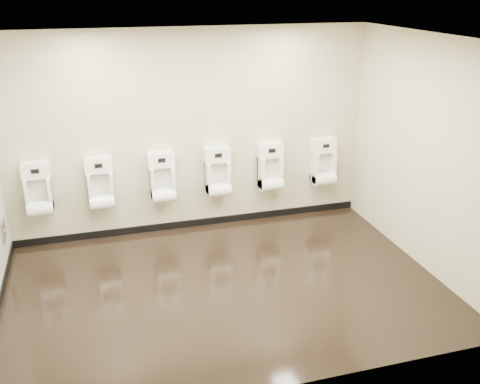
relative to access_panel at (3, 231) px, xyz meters
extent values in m
cube|color=black|center=(2.48, -1.20, -0.50)|extent=(5.00, 3.50, 0.00)
cube|color=white|center=(2.48, -1.20, 2.30)|extent=(5.00, 3.50, 0.00)
cube|color=#BFB792|center=(2.48, 0.55, 0.90)|extent=(5.00, 0.02, 2.80)
cube|color=#BFB792|center=(2.48, -2.95, 0.90)|extent=(5.00, 0.02, 2.80)
cube|color=#BFB792|center=(4.98, -1.20, 0.90)|extent=(0.02, 3.50, 2.80)
cube|color=black|center=(2.48, 0.54, -0.45)|extent=(5.00, 0.02, 0.10)
cube|color=#9E9EA3|center=(0.00, 0.00, 0.00)|extent=(0.03, 0.25, 0.25)
cylinder|color=silver|center=(0.02, 0.00, 0.00)|extent=(0.02, 0.04, 0.04)
cube|color=white|center=(0.42, 0.43, 0.26)|extent=(0.32, 0.23, 0.45)
cube|color=silver|center=(0.42, 0.51, 0.30)|extent=(0.24, 0.01, 0.33)
cylinder|color=white|center=(0.42, 0.37, 0.09)|extent=(0.32, 0.20, 0.20)
cube|color=white|center=(0.42, 0.47, 0.58)|extent=(0.36, 0.17, 0.20)
cube|color=black|center=(0.42, 0.37, 0.60)|extent=(0.09, 0.01, 0.05)
cube|color=silver|center=(0.42, 0.38, 0.60)|extent=(0.11, 0.01, 0.07)
cylinder|color=silver|center=(0.61, 0.47, 0.58)|extent=(0.01, 0.03, 0.03)
cube|color=white|center=(1.20, 0.43, 0.26)|extent=(0.32, 0.23, 0.45)
cube|color=silver|center=(1.20, 0.51, 0.30)|extent=(0.24, 0.01, 0.33)
cylinder|color=white|center=(1.20, 0.37, 0.09)|extent=(0.32, 0.20, 0.20)
cube|color=white|center=(1.20, 0.47, 0.58)|extent=(0.36, 0.17, 0.20)
cube|color=black|center=(1.20, 0.37, 0.60)|extent=(0.09, 0.01, 0.05)
cube|color=silver|center=(1.20, 0.38, 0.60)|extent=(0.11, 0.01, 0.07)
cylinder|color=silver|center=(1.38, 0.47, 0.58)|extent=(0.01, 0.03, 0.03)
cube|color=white|center=(2.03, 0.43, 0.26)|extent=(0.32, 0.23, 0.45)
cube|color=silver|center=(2.03, 0.51, 0.30)|extent=(0.24, 0.01, 0.33)
cylinder|color=white|center=(2.03, 0.37, 0.09)|extent=(0.32, 0.20, 0.20)
cube|color=white|center=(2.03, 0.47, 0.58)|extent=(0.36, 0.17, 0.20)
cube|color=black|center=(2.03, 0.37, 0.60)|extent=(0.09, 0.01, 0.05)
cube|color=silver|center=(2.03, 0.38, 0.60)|extent=(0.11, 0.01, 0.07)
cylinder|color=silver|center=(2.21, 0.47, 0.58)|extent=(0.01, 0.03, 0.03)
cube|color=white|center=(2.81, 0.43, 0.26)|extent=(0.32, 0.23, 0.45)
cube|color=silver|center=(2.81, 0.51, 0.30)|extent=(0.24, 0.01, 0.33)
cylinder|color=white|center=(2.81, 0.37, 0.09)|extent=(0.32, 0.20, 0.20)
cube|color=white|center=(2.81, 0.47, 0.58)|extent=(0.36, 0.17, 0.20)
cube|color=black|center=(2.81, 0.37, 0.60)|extent=(0.09, 0.01, 0.05)
cube|color=silver|center=(2.81, 0.38, 0.60)|extent=(0.11, 0.01, 0.07)
cylinder|color=silver|center=(2.99, 0.47, 0.58)|extent=(0.01, 0.03, 0.03)
cube|color=white|center=(3.59, 0.43, 0.26)|extent=(0.32, 0.23, 0.45)
cube|color=silver|center=(3.59, 0.51, 0.30)|extent=(0.24, 0.01, 0.33)
cylinder|color=white|center=(3.59, 0.37, 0.09)|extent=(0.32, 0.20, 0.20)
cube|color=white|center=(3.59, 0.47, 0.58)|extent=(0.36, 0.17, 0.20)
cube|color=black|center=(3.59, 0.37, 0.60)|extent=(0.09, 0.01, 0.05)
cube|color=silver|center=(3.59, 0.38, 0.60)|extent=(0.11, 0.01, 0.07)
cylinder|color=silver|center=(3.77, 0.47, 0.58)|extent=(0.01, 0.03, 0.03)
cube|color=white|center=(4.42, 0.43, 0.26)|extent=(0.32, 0.23, 0.45)
cube|color=silver|center=(4.42, 0.51, 0.30)|extent=(0.24, 0.01, 0.33)
cylinder|color=white|center=(4.42, 0.37, 0.09)|extent=(0.32, 0.20, 0.20)
cube|color=white|center=(4.42, 0.47, 0.58)|extent=(0.36, 0.17, 0.20)
cube|color=black|center=(4.42, 0.37, 0.60)|extent=(0.09, 0.01, 0.05)
cube|color=silver|center=(4.42, 0.38, 0.60)|extent=(0.11, 0.01, 0.07)
cylinder|color=silver|center=(4.60, 0.47, 0.58)|extent=(0.01, 0.03, 0.03)
camera|label=1|loc=(1.15, -6.44, 2.84)|focal=40.00mm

